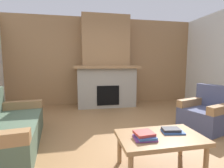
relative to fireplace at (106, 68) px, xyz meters
name	(u,v)px	position (x,y,z in m)	size (l,w,h in m)	color
ground	(132,144)	(0.00, -2.62, -1.16)	(9.00, 9.00, 0.00)	olive
wall_back_wood_panel	(104,62)	(0.00, 0.38, 0.19)	(6.00, 0.12, 2.70)	#997047
fireplace	(106,68)	(0.00, 0.00, 0.00)	(1.90, 0.82, 2.70)	gray
couch	(4,130)	(-1.94, -2.37, -0.88)	(1.05, 1.89, 0.85)	#4C604C
armchair	(207,114)	(1.65, -2.25, -0.87)	(0.96, 0.96, 0.85)	#474C6B
coffee_table	(160,140)	(0.12, -3.31, -0.79)	(1.00, 0.60, 0.43)	#997047
book_stack_near_edge	(145,136)	(-0.10, -3.36, -0.70)	(0.27, 0.22, 0.08)	#7A3D84
book_stack_center	(172,131)	(0.30, -3.25, -0.71)	(0.28, 0.21, 0.05)	#335699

